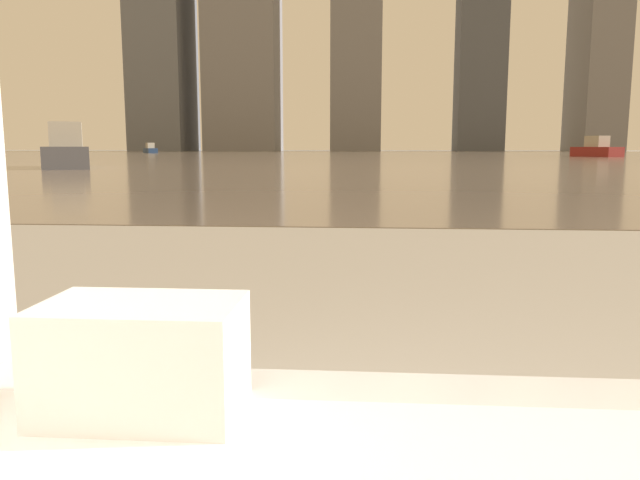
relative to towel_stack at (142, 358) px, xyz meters
The scene contains 6 objects.
towel_stack is the anchor object (origin of this frame).
harbor_water 61.09m from the towel_stack, 89.86° to the left, with size 180.00×110.00×0.01m.
harbor_boat_2 88.62m from the towel_stack, 109.55° to the left, with size 2.98×3.79×1.38m.
harbor_boat_4 59.39m from the towel_stack, 70.19° to the left, with size 3.30×5.08×1.80m.
harbor_boat_5 27.53m from the towel_stack, 116.57° to the left, with size 3.67×5.29×1.88m.
skyline_tower_4 126.29m from the towel_stack, 70.87° to the left, with size 7.01×13.67×49.72m.
Camera 1 is at (0.16, 0.09, 0.90)m, focal length 35.00 mm.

